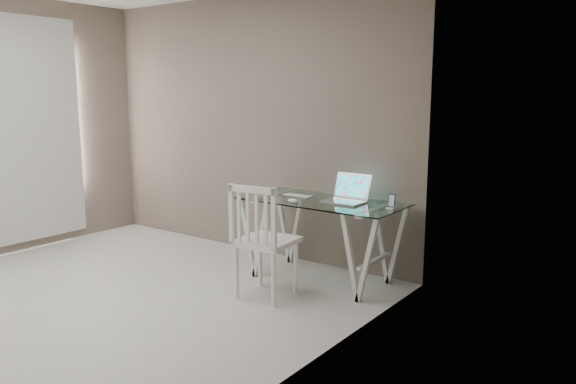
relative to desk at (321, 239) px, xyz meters
The scene contains 7 objects.
room 2.57m from the desk, 124.50° to the right, with size 4.50×4.52×2.71m.
desk is the anchor object (origin of this frame).
chair 0.73m from the desk, 100.71° to the right, with size 0.49×0.49×0.98m.
laptop 0.48m from the desk, 23.53° to the left, with size 0.35×0.32×0.24m.
keyboard 0.47m from the desk, behind, with size 0.30×0.13×0.01m, color silver.
mouse 0.47m from the desk, 123.40° to the right, with size 0.11×0.06×0.03m, color white.
phone_dock 0.78m from the desk, ahead, with size 0.07×0.07×0.12m.
Camera 1 is at (3.86, -2.34, 1.71)m, focal length 35.00 mm.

